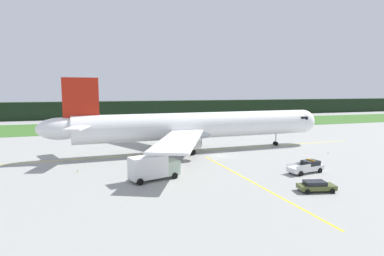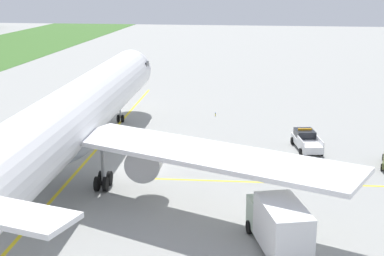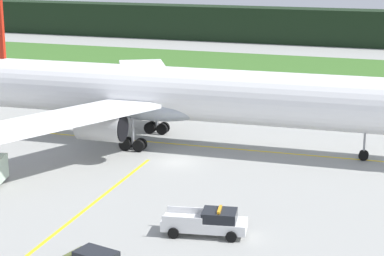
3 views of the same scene
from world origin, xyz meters
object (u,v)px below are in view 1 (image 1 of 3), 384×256
Objects in this scene: ops_pickup_truck at (307,167)px; catering_truck at (153,167)px; staff_car at (316,186)px; airliner at (196,126)px.

ops_pickup_truck is 0.82× the size of catering_truck.
catering_truck reaches higher than staff_car.
airliner is 29.19m from staff_car.
ops_pickup_truck is at bearing 59.59° from staff_car.
airliner is at bearing 102.37° from staff_car.
ops_pickup_truck is (10.63, -20.62, -4.14)m from airliner.
staff_car is at bearing -77.63° from airliner.
catering_truck is at bearing 172.07° from ops_pickup_truck.
staff_car is at bearing -30.69° from catering_truck.
ops_pickup_truck reaches higher than staff_car.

